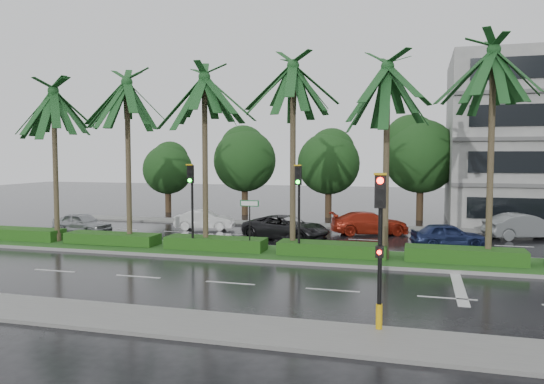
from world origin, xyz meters
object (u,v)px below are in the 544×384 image
(signal_near, at_px, (380,245))
(car_silver, at_px, (82,223))
(signal_median_left, at_px, (191,194))
(car_grey, at_px, (525,226))
(car_white, at_px, (205,220))
(car_darkgrey, at_px, (286,228))
(street_sign, at_px, (250,213))
(car_red, at_px, (369,223))
(car_blue, at_px, (448,235))

(signal_near, xyz_separation_m, car_silver, (-19.44, 14.00, -1.84))
(signal_median_left, distance_m, car_grey, 19.65)
(signal_median_left, height_order, car_white, signal_median_left)
(car_darkgrey, bearing_deg, car_white, 82.36)
(signal_near, distance_m, car_white, 21.97)
(street_sign, xyz_separation_m, car_red, (5.00, 8.80, -1.42))
(street_sign, bearing_deg, car_blue, 28.64)
(car_blue, bearing_deg, car_darkgrey, 72.58)
(signal_near, xyz_separation_m, car_white, (-12.75, 17.80, -1.86))
(car_silver, bearing_deg, car_white, -52.47)
(signal_median_left, relative_size, car_white, 1.12)
(car_silver, relative_size, car_grey, 0.85)
(street_sign, distance_m, car_blue, 10.92)
(signal_near, bearing_deg, car_white, 125.61)
(signal_median_left, distance_m, car_red, 12.25)
(car_red, bearing_deg, car_silver, 86.84)
(signal_near, height_order, car_white, signal_near)
(signal_near, height_order, car_blue, signal_near)
(car_darkgrey, bearing_deg, car_blue, -76.07)
(car_red, bearing_deg, car_blue, -146.94)
(street_sign, bearing_deg, signal_median_left, -176.53)
(car_white, height_order, car_grey, car_grey)
(street_sign, height_order, car_blue, street_sign)
(car_grey, bearing_deg, signal_median_left, 98.32)
(car_white, height_order, car_blue, car_blue)
(car_darkgrey, distance_m, car_red, 5.68)
(signal_near, distance_m, car_darkgrey, 16.64)
(car_blue, bearing_deg, car_grey, -63.26)
(car_darkgrey, relative_size, car_red, 1.06)
(signal_median_left, height_order, car_red, signal_median_left)
(car_white, bearing_deg, car_grey, -97.42)
(signal_median_left, relative_size, car_darkgrey, 0.85)
(signal_median_left, bearing_deg, signal_near, -44.09)
(street_sign, xyz_separation_m, car_blue, (9.50, 5.19, -1.47))
(car_white, bearing_deg, car_blue, -111.91)
(car_blue, relative_size, car_grey, 0.84)
(street_sign, distance_m, car_white, 9.90)
(car_silver, height_order, car_grey, car_grey)
(signal_near, bearing_deg, signal_median_left, 135.91)
(car_red, bearing_deg, car_white, 76.49)
(signal_near, distance_m, car_silver, 24.03)
(signal_median_left, xyz_separation_m, street_sign, (3.00, 0.18, -0.87))
(car_white, distance_m, car_grey, 19.80)
(signal_near, relative_size, signal_median_left, 1.00)
(signal_median_left, xyz_separation_m, car_red, (8.00, 8.98, -2.29))
(car_white, bearing_deg, signal_median_left, -173.01)
(car_white, bearing_deg, signal_near, -156.11)
(car_red, height_order, car_blue, car_red)
(car_darkgrey, relative_size, car_blue, 1.33)
(car_darkgrey, xyz_separation_m, car_grey, (13.50, 4.08, 0.04))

